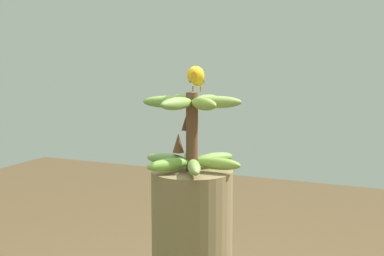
% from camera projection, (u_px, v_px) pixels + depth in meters
% --- Properties ---
extents(banana_bunch, '(0.30, 0.31, 0.24)m').
position_uv_depth(banana_bunch, '(191.00, 132.00, 1.45)').
color(banana_bunch, brown).
rests_on(banana_bunch, banana_tree).
extents(perched_bird, '(0.19, 0.08, 0.08)m').
position_uv_depth(perched_bird, '(196.00, 77.00, 1.46)').
color(perched_bird, '#C68933').
rests_on(perched_bird, banana_bunch).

